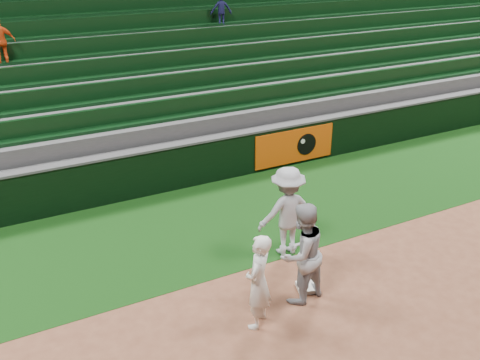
{
  "coord_description": "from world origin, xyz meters",
  "views": [
    {
      "loc": [
        -5.13,
        -7.04,
        6.12
      ],
      "look_at": [
        -0.21,
        2.3,
        1.3
      ],
      "focal_mm": 40.0,
      "sensor_mm": 36.0,
      "label": 1
    }
  ],
  "objects_px": {
    "first_base": "(307,287)",
    "baserunner": "(302,253)",
    "first_baseman": "(258,282)",
    "base_coach": "(287,211)"
  },
  "relations": [
    {
      "from": "base_coach",
      "to": "first_base",
      "type": "bearing_deg",
      "value": 80.49
    },
    {
      "from": "base_coach",
      "to": "first_baseman",
      "type": "bearing_deg",
      "value": 51.49
    },
    {
      "from": "first_baseman",
      "to": "base_coach",
      "type": "relative_size",
      "value": 0.9
    },
    {
      "from": "first_baseman",
      "to": "base_coach",
      "type": "height_order",
      "value": "base_coach"
    },
    {
      "from": "first_base",
      "to": "baserunner",
      "type": "bearing_deg",
      "value": -150.2
    },
    {
      "from": "baserunner",
      "to": "base_coach",
      "type": "xyz_separation_m",
      "value": [
        0.63,
        1.47,
        0.01
      ]
    },
    {
      "from": "first_baseman",
      "to": "first_base",
      "type": "bearing_deg",
      "value": 157.49
    },
    {
      "from": "first_baseman",
      "to": "baserunner",
      "type": "distance_m",
      "value": 1.07
    },
    {
      "from": "first_base",
      "to": "first_baseman",
      "type": "bearing_deg",
      "value": -162.08
    },
    {
      "from": "baserunner",
      "to": "first_baseman",
      "type": "bearing_deg",
      "value": 2.73
    }
  ]
}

